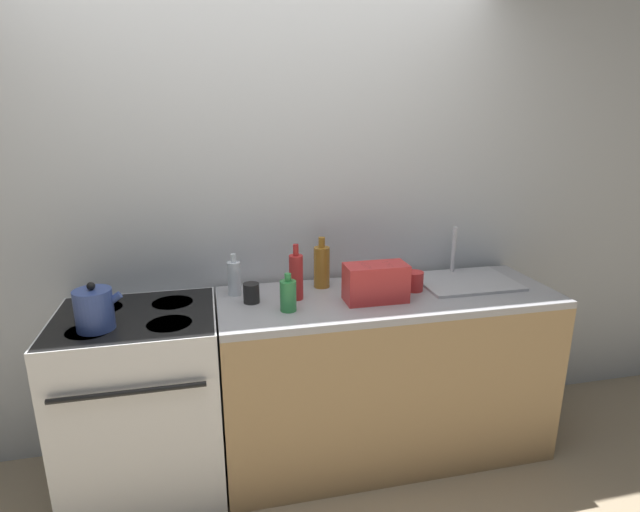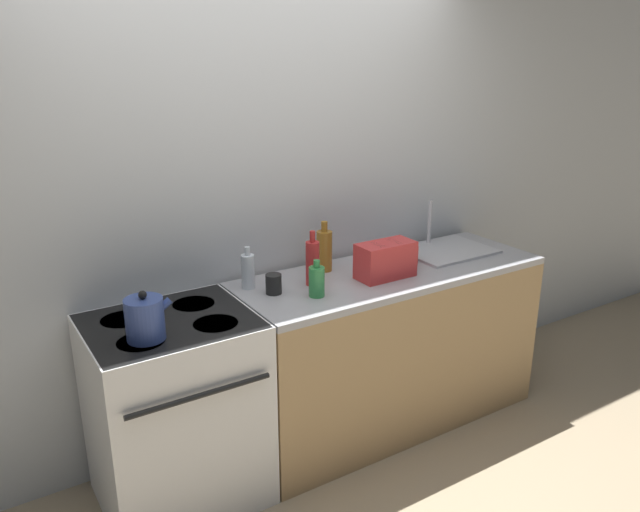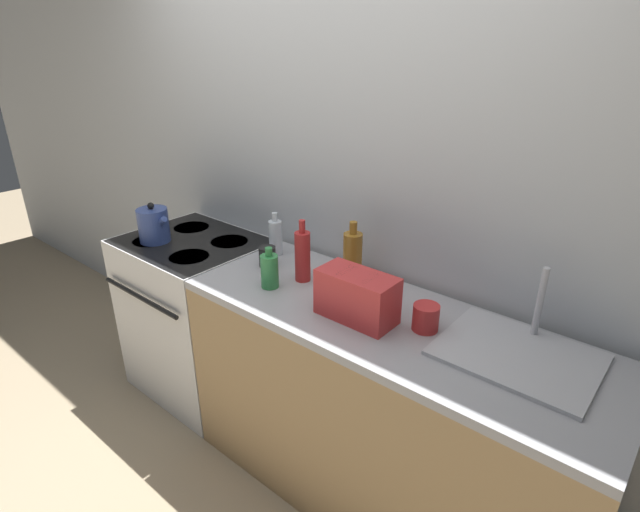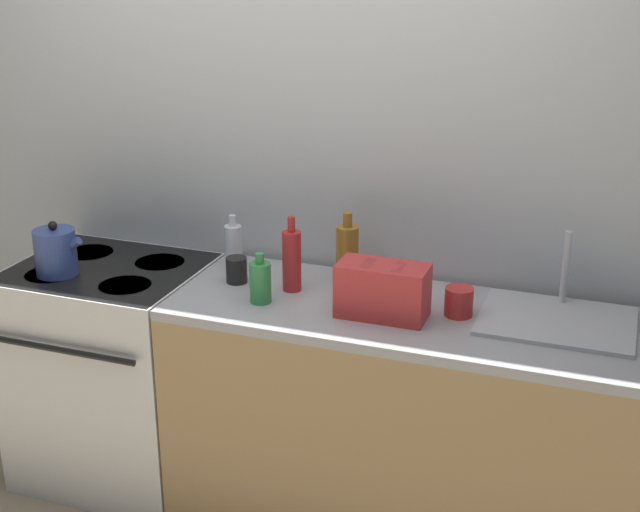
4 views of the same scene
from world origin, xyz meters
The scene contains 13 objects.
ground_plane centered at (0.00, 0.00, 0.00)m, with size 12.00×12.00×0.00m, color tan.
wall_back centered at (0.00, 0.68, 1.30)m, with size 8.00×0.05×2.60m.
stove centered at (-0.64, 0.31, 0.48)m, with size 0.74×0.66×0.93m.
counter_block centered at (0.63, 0.31, 0.47)m, with size 1.76×0.63×0.93m.
kettle centered at (-0.77, 0.19, 1.03)m, with size 0.20×0.16×0.22m.
toaster centered at (0.52, 0.24, 1.03)m, with size 0.31×0.15×0.19m.
sink_tray centered at (1.10, 0.40, 0.95)m, with size 0.52×0.40×0.28m.
bottle_amber centered at (0.31, 0.50, 1.05)m, with size 0.09×0.09×0.28m.
bottle_green centered at (0.08, 0.21, 1.01)m, with size 0.08×0.08×0.19m.
bottle_clear centered at (-0.16, 0.49, 1.02)m, with size 0.07×0.07×0.22m.
bottle_red centered at (0.14, 0.35, 1.05)m, with size 0.07×0.07×0.29m.
cup_black centered at (-0.08, 0.35, 0.98)m, with size 0.08×0.08×0.10m.
cup_red centered at (0.77, 0.34, 0.98)m, with size 0.10×0.10×0.10m.
Camera 3 is at (1.50, -1.14, 1.95)m, focal length 28.00 mm.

